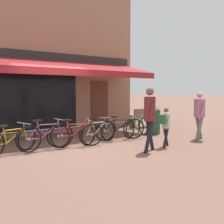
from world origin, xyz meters
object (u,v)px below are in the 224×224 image
bicycle_green (136,127)px  park_bench (144,117)px  bicycle_red (75,135)px  pedestrian_adult (150,112)px  bicycle_silver (98,132)px  pedestrian_second_adult (199,111)px  pedestrian_child (165,122)px  bicycle_black (120,129)px  litter_bin (153,120)px  bicycle_orange (11,141)px  bicycle_purple (46,136)px

bicycle_green → park_bench: 2.65m
bicycle_red → pedestrian_adult: pedestrian_adult is taller
bicycle_silver → pedestrian_second_adult: 3.57m
bicycle_red → pedestrian_second_adult: pedestrian_second_adult is taller
bicycle_green → pedestrian_child: (-0.61, -1.89, 0.39)m
park_bench → bicycle_black: bearing=-151.1°
pedestrian_adult → litter_bin: (2.40, 2.13, -0.58)m
bicycle_silver → bicycle_green: 1.85m
bicycle_green → pedestrian_child: bearing=-122.2°
pedestrian_adult → litter_bin: pedestrian_adult is taller
bicycle_red → bicycle_silver: size_ratio=0.97×
pedestrian_second_adult → park_bench: 3.56m
bicycle_red → park_bench: (4.78, 1.92, 0.09)m
bicycle_orange → litter_bin: (5.52, 0.12, 0.17)m
bicycle_silver → pedestrian_second_adult: (3.13, -1.60, 0.62)m
bicycle_black → bicycle_red: bearing=-163.1°
bicycle_purple → bicycle_red: (0.90, -0.11, -0.02)m
bicycle_purple → bicycle_silver: bearing=-0.4°
pedestrian_second_adult → park_bench: size_ratio=1.02×
bicycle_orange → bicycle_silver: bearing=-24.8°
bicycle_silver → pedestrian_child: bearing=-66.6°
litter_bin → pedestrian_second_adult: bearing=-80.4°
bicycle_silver → bicycle_green: bicycle_silver is taller
bicycle_orange → bicycle_red: size_ratio=1.03×
bicycle_silver → litter_bin: (2.81, 0.25, 0.16)m
pedestrian_child → litter_bin: size_ratio=1.14×
bicycle_green → pedestrian_adult: bearing=-139.4°
pedestrian_adult → bicycle_purple: bearing=136.3°
bicycle_orange → pedestrian_child: pedestrian_child is taller
litter_bin → pedestrian_adult: bearing=-138.4°
pedestrian_child → park_bench: 4.46m
bicycle_green → park_bench: park_bench is taller
bicycle_red → park_bench: 5.15m
bicycle_orange → pedestrian_second_adult: size_ratio=1.00×
pedestrian_child → bicycle_green: bearing=70.5°
bicycle_orange → pedestrian_child: 4.38m
bicycle_green → park_bench: size_ratio=1.01×
bicycle_green → pedestrian_adult: pedestrian_adult is taller
pedestrian_child → bicycle_red: bearing=140.3°
bicycle_purple → bicycle_silver: size_ratio=1.04×
pedestrian_adult → park_bench: (3.49, 3.71, -0.64)m
pedestrian_second_adult → bicycle_black: bearing=149.3°
bicycle_red → bicycle_green: bicycle_red is taller
bicycle_green → litter_bin: litter_bin is taller
pedestrian_adult → pedestrian_child: (0.82, 0.15, -0.36)m
bicycle_black → litter_bin: litter_bin is taller
bicycle_silver → litter_bin: 2.83m
bicycle_orange → pedestrian_second_adult: (5.83, -1.73, 0.63)m
bicycle_black → pedestrian_adult: 2.04m
bicycle_purple → bicycle_red: bicycle_purple is taller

